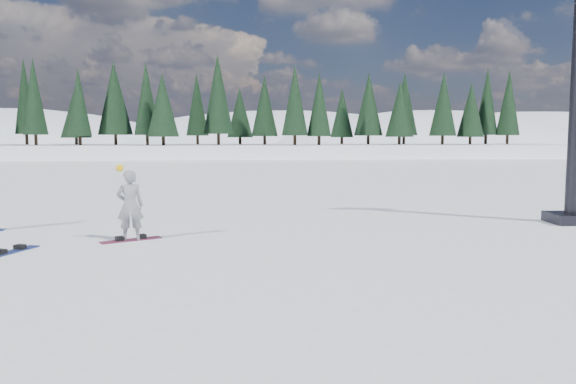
# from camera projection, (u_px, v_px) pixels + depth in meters

# --- Properties ---
(ground) EXTENTS (420.00, 420.00, 0.00)m
(ground) POSITION_uv_depth(u_px,v_px,m) (71.00, 247.00, 13.18)
(ground) COLOR white
(ground) RESTS_ON ground
(alpine_backdrop) EXTENTS (412.50, 227.00, 53.20)m
(alpine_backdrop) POSITION_uv_depth(u_px,v_px,m) (198.00, 182.00, 201.19)
(alpine_backdrop) COLOR white
(alpine_backdrop) RESTS_ON ground
(lift_tower) EXTENTS (2.20, 1.27, 7.97)m
(lift_tower) POSITION_uv_depth(u_px,v_px,m) (576.00, 114.00, 16.41)
(lift_tower) COLOR black
(lift_tower) RESTS_ON ground
(snowboarder_woman) EXTENTS (0.71, 0.54, 1.91)m
(snowboarder_woman) POSITION_uv_depth(u_px,v_px,m) (130.00, 205.00, 13.85)
(snowboarder_woman) COLOR gray
(snowboarder_woman) RESTS_ON ground
(snowboard_woman) EXTENTS (1.45, 0.97, 0.03)m
(snowboard_woman) POSITION_uv_depth(u_px,v_px,m) (131.00, 240.00, 13.94)
(snowboard_woman) COLOR #932047
(snowboard_woman) RESTS_ON ground
(snowboard_loose_a) EXTENTS (0.83, 1.49, 0.03)m
(snowboard_loose_a) POSITION_uv_depth(u_px,v_px,m) (11.00, 252.00, 12.49)
(snowboard_loose_a) COLOR #1C369A
(snowboard_loose_a) RESTS_ON ground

